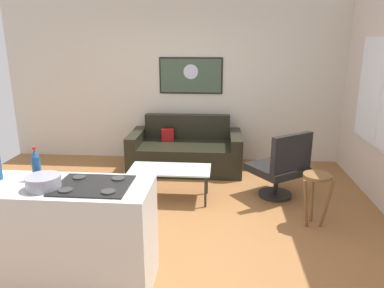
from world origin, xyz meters
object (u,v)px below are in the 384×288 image
coffee_table (170,171)px  mixing_bowl (43,183)px  armchair (281,167)px  wall_painting (191,76)px  soda_bottle_2 (36,165)px  couch (186,152)px  bar_stool (316,186)px

coffee_table → mixing_bowl: 2.12m
armchair → mixing_bowl: 3.06m
coffee_table → wall_painting: (0.12, 1.75, 1.08)m
soda_bottle_2 → wall_painting: (1.01, 3.48, 0.42)m
couch → bar_stool: size_ratio=2.92×
wall_painting → couch: bearing=-94.2°
soda_bottle_2 → mixing_bowl: soda_bottle_2 is taller
couch → wall_painting: bearing=85.8°
armchair → couch: bearing=142.5°
bar_stool → wall_painting: size_ratio=0.58×
bar_stool → soda_bottle_2: size_ratio=2.12×
couch → coffee_table: (-0.08, -1.21, 0.11)m
mixing_bowl → wall_painting: size_ratio=0.25×
armchair → soda_bottle_2: (-2.35, -1.87, 0.61)m
couch → mixing_bowl: (-0.82, -3.12, 0.69)m
couch → armchair: 1.76m
couch → bar_stool: (1.67, -1.78, 0.19)m
couch → coffee_table: 1.22m
coffee_table → bar_stool: bar_stool is taller
couch → armchair: armchair is taller
armchair → wall_painting: wall_painting is taller
coffee_table → armchair: (1.47, 0.15, 0.05)m
coffee_table → armchair: 1.48m
bar_stool → mixing_bowl: mixing_bowl is taller
coffee_table → mixing_bowl: mixing_bowl is taller
coffee_table → bar_stool: 1.84m
bar_stool → wall_painting: (-1.63, 2.32, 1.00)m
armchair → bar_stool: size_ratio=1.50×
coffee_table → wall_painting: 2.06m
armchair → wall_painting: size_ratio=0.86×
couch → soda_bottle_2: size_ratio=6.21×
mixing_bowl → wall_painting: (0.86, 3.66, 0.50)m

